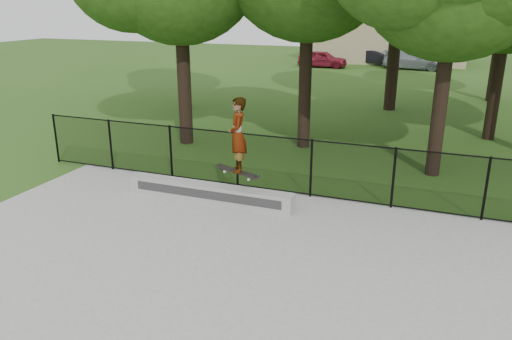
{
  "coord_description": "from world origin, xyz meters",
  "views": [
    {
      "loc": [
        2.96,
        -5.58,
        4.74
      ],
      "look_at": [
        -0.82,
        4.2,
        1.2
      ],
      "focal_mm": 35.0,
      "sensor_mm": 36.0,
      "label": 1
    }
  ],
  "objects_px": {
    "grind_ledge": "(210,193)",
    "car_a": "(323,59)",
    "skater_airborne": "(238,136)",
    "car_c": "(414,60)",
    "car_b": "(377,58)"
  },
  "relations": [
    {
      "from": "car_a",
      "to": "skater_airborne",
      "type": "xyz_separation_m",
      "value": [
        4.87,
        -27.83,
        1.22
      ]
    },
    {
      "from": "car_a",
      "to": "car_c",
      "type": "relative_size",
      "value": 0.9
    },
    {
      "from": "car_a",
      "to": "car_c",
      "type": "distance_m",
      "value": 6.69
    },
    {
      "from": "skater_airborne",
      "to": "grind_ledge",
      "type": "bearing_deg",
      "value": 164.83
    },
    {
      "from": "grind_ledge",
      "to": "car_c",
      "type": "distance_m",
      "value": 28.95
    },
    {
      "from": "car_b",
      "to": "car_c",
      "type": "xyz_separation_m",
      "value": [
        2.89,
        -1.8,
        0.08
      ]
    },
    {
      "from": "car_a",
      "to": "grind_ledge",
      "type": "bearing_deg",
      "value": -173.19
    },
    {
      "from": "grind_ledge",
      "to": "skater_airborne",
      "type": "distance_m",
      "value": 1.82
    },
    {
      "from": "grind_ledge",
      "to": "car_a",
      "type": "relative_size",
      "value": 1.17
    },
    {
      "from": "car_a",
      "to": "car_b",
      "type": "distance_m",
      "value": 4.77
    },
    {
      "from": "car_c",
      "to": "skater_airborne",
      "type": "height_order",
      "value": "skater_airborne"
    },
    {
      "from": "grind_ledge",
      "to": "car_a",
      "type": "height_order",
      "value": "car_a"
    },
    {
      "from": "car_a",
      "to": "skater_airborne",
      "type": "height_order",
      "value": "skater_airborne"
    },
    {
      "from": "car_a",
      "to": "car_b",
      "type": "xyz_separation_m",
      "value": [
        3.68,
        3.04,
        -0.06
      ]
    },
    {
      "from": "grind_ledge",
      "to": "car_c",
      "type": "bearing_deg",
      "value": 84.88
    }
  ]
}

